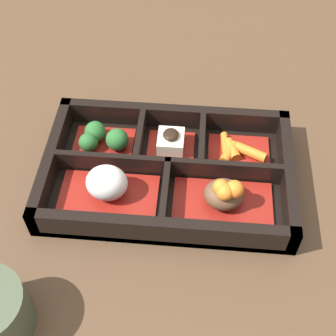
% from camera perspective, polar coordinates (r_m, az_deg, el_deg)
% --- Properties ---
extents(ground_plane, '(3.00, 3.00, 0.00)m').
position_cam_1_polar(ground_plane, '(0.64, -0.00, -1.41)').
color(ground_plane, '#4C3523').
extents(bento_base, '(0.33, 0.20, 0.01)m').
position_cam_1_polar(bento_base, '(0.63, -0.00, -1.14)').
color(bento_base, black).
rests_on(bento_base, ground_plane).
extents(bento_rim, '(0.33, 0.20, 0.04)m').
position_cam_1_polar(bento_rim, '(0.62, 0.01, -0.04)').
color(bento_rim, black).
rests_on(bento_rim, ground_plane).
extents(bowl_stew, '(0.13, 0.07, 0.05)m').
position_cam_1_polar(bowl_stew, '(0.59, 6.86, -3.42)').
color(bowl_stew, maroon).
rests_on(bowl_stew, bento_base).
extents(bowl_rice, '(0.13, 0.07, 0.05)m').
position_cam_1_polar(bowl_rice, '(0.60, -7.40, -2.24)').
color(bowl_rice, maroon).
rests_on(bowl_rice, bento_base).
extents(bowl_carrots, '(0.08, 0.06, 0.02)m').
position_cam_1_polar(bowl_carrots, '(0.65, 8.44, 1.97)').
color(bowl_carrots, maroon).
rests_on(bowl_carrots, bento_base).
extents(bowl_tofu, '(0.07, 0.06, 0.04)m').
position_cam_1_polar(bowl_tofu, '(0.65, 0.32, 2.95)').
color(bowl_tofu, maroon).
rests_on(bowl_tofu, bento_base).
extents(bowl_greens, '(0.08, 0.06, 0.04)m').
position_cam_1_polar(bowl_greens, '(0.65, -7.67, 3.46)').
color(bowl_greens, maroon).
rests_on(bowl_greens, bento_base).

